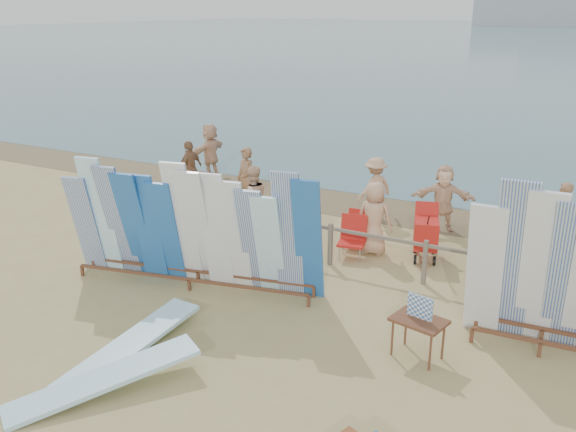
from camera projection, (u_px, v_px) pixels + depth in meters
The scene contains 20 objects.
ground at pixel (256, 327), 10.29m from camera, with size 160.00×160.00×0.00m, color tan.
wet_sand_strip at pixel (395, 209), 16.30m from camera, with size 40.00×2.60×0.01m, color brown.
distant_ship at pixel (561, 6), 164.03m from camera, with size 45.00×8.00×14.00m.
fence at pixel (331, 236), 12.59m from camera, with size 12.08×0.08×0.90m.
main_surfboard_rack at pixel (191, 232), 11.43m from camera, with size 5.08×1.59×2.53m.
side_surfboard_rack at pixel (550, 277), 9.21m from camera, with size 2.46×0.87×2.79m.
vendor_table at pixel (418, 337), 9.30m from camera, with size 0.89×0.71×1.04m.
flat_board_a at pixel (132, 352), 9.53m from camera, with size 0.56×2.70×0.07m, color #9BDFF8.
flat_board_b at pixel (106, 391), 8.57m from camera, with size 0.56×2.70×0.07m, color #9BDFF8.
beach_chair_left at pixel (356, 236), 13.69m from camera, with size 0.53×0.55×0.81m.
beach_chair_right at pixel (352, 245), 13.10m from camera, with size 0.67×0.69×0.89m.
stroller at pixel (426, 238), 12.94m from camera, with size 0.82×0.99×1.17m.
beachgoer_3 at pixel (375, 188), 15.40m from camera, with size 1.02×0.42×1.57m, color tan.
beachgoer_11 at pixel (210, 151), 19.02m from camera, with size 1.60×0.52×1.72m, color beige.
beachgoer_5 at pixel (443, 198), 14.56m from camera, with size 1.49×0.48×1.60m, color beige.
beachgoer_7 at pixel (560, 216), 13.40m from camera, with size 0.56×0.31×1.53m, color #8C6042.
beachgoer_1 at pixel (246, 179), 16.01m from camera, with size 0.61×0.34×1.68m, color #8C6042.
beachgoer_extra_1 at pixel (190, 168), 17.24m from camera, with size 0.93×0.40×1.58m, color #8C6042.
beachgoer_6 at pixel (374, 218), 13.13m from camera, with size 0.79×0.38×1.61m, color tan.
beachgoer_2 at pixel (252, 200), 14.25m from camera, with size 0.81×0.39×1.66m, color beige.
Camera 1 is at (4.77, -7.79, 5.12)m, focal length 38.00 mm.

